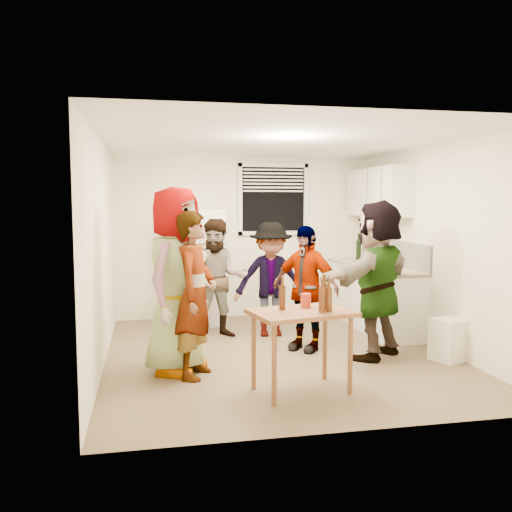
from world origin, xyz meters
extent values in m
cube|color=white|center=(-0.75, 1.88, 0.85)|extent=(0.70, 0.70, 1.70)
cube|color=white|center=(1.70, 1.15, 0.43)|extent=(0.60, 2.20, 0.86)
cube|color=beige|center=(1.70, 1.15, 0.88)|extent=(0.64, 2.22, 0.04)
cube|color=#ACA89C|center=(1.99, 1.15, 1.08)|extent=(0.03, 2.20, 0.36)
cube|color=white|center=(1.83, 1.35, 1.95)|extent=(0.34, 1.60, 0.70)
cylinder|color=white|center=(1.68, 0.94, 0.90)|extent=(0.13, 0.13, 0.28)
cylinder|color=black|center=(1.75, 1.87, 0.90)|extent=(0.08, 0.08, 0.31)
cylinder|color=#47230C|center=(1.60, 0.66, 0.90)|extent=(0.06, 0.06, 0.23)
cylinder|color=#203BB9|center=(1.47, 0.52, 0.90)|extent=(0.08, 0.08, 0.11)
cube|color=#F5F155|center=(1.92, 1.71, 0.97)|extent=(0.02, 0.17, 0.14)
cube|color=white|center=(1.84, -0.64, 0.25)|extent=(0.41, 0.41, 0.48)
cylinder|color=#47230C|center=(0.13, -1.28, 0.78)|extent=(0.07, 0.07, 0.25)
cylinder|color=#BF3822|center=(-0.01, -1.14, 0.78)|extent=(0.10, 0.10, 0.13)
imported|color=gray|center=(-1.22, -0.43, 0.00)|extent=(2.18, 1.82, 0.62)
imported|color=#141933|center=(-1.03, -0.63, 0.00)|extent=(1.82, 1.24, 0.41)
imported|color=#4F3822|center=(-0.58, 0.96, 0.00)|extent=(0.87, 1.63, 0.60)
imported|color=#3D3D41|center=(0.12, 0.91, 0.00)|extent=(1.13, 1.62, 0.57)
imported|color=black|center=(0.36, 0.13, 0.00)|extent=(1.72, 1.70, 0.37)
imported|color=#D48253|center=(1.10, -0.33, 0.00)|extent=(2.46, 2.49, 0.54)
camera|label=1|loc=(-1.50, -6.13, 1.80)|focal=38.00mm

